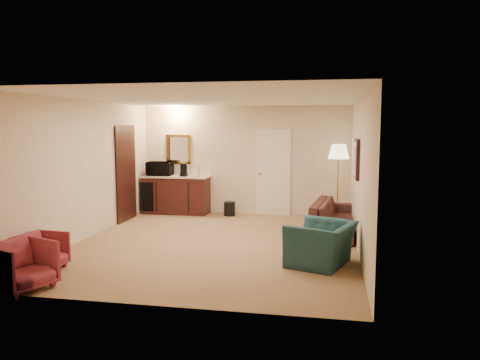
# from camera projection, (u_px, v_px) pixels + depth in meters

# --- Properties ---
(ground) EXTENTS (6.00, 6.00, 0.00)m
(ground) POSITION_uv_depth(u_px,v_px,m) (215.00, 244.00, 8.47)
(ground) COLOR #906B49
(ground) RESTS_ON ground
(room_walls) EXTENTS (5.02, 6.01, 2.61)m
(room_walls) POSITION_uv_depth(u_px,v_px,m) (219.00, 147.00, 9.04)
(room_walls) COLOR #C5B194
(room_walls) RESTS_ON ground
(wetbar_cabinet) EXTENTS (1.64, 0.58, 0.92)m
(wetbar_cabinet) POSITION_uv_depth(u_px,v_px,m) (176.00, 195.00, 11.37)
(wetbar_cabinet) COLOR #3B1412
(wetbar_cabinet) RESTS_ON ground
(sofa) EXTENTS (0.87, 2.23, 0.85)m
(sofa) POSITION_uv_depth(u_px,v_px,m) (336.00, 212.00, 9.29)
(sofa) COLOR black
(sofa) RESTS_ON ground
(teal_armchair) EXTENTS (0.95, 1.17, 0.88)m
(teal_armchair) POSITION_uv_depth(u_px,v_px,m) (321.00, 237.00, 7.14)
(teal_armchair) COLOR #1B4144
(teal_armchair) RESTS_ON ground
(rose_chair_near) EXTENTS (0.61, 0.65, 0.61)m
(rose_chair_near) POSITION_uv_depth(u_px,v_px,m) (41.00, 250.00, 6.88)
(rose_chair_near) COLOR maroon
(rose_chair_near) RESTS_ON ground
(rose_chair_far) EXTENTS (0.84, 0.87, 0.71)m
(rose_chair_far) POSITION_uv_depth(u_px,v_px,m) (21.00, 263.00, 6.04)
(rose_chair_far) COLOR maroon
(rose_chair_far) RESTS_ON ground
(coffee_table) EXTENTS (0.83, 0.66, 0.42)m
(coffee_table) POSITION_uv_depth(u_px,v_px,m) (315.00, 245.00, 7.52)
(coffee_table) COLOR black
(coffee_table) RESTS_ON ground
(floor_lamp) EXTENTS (0.57, 0.57, 1.73)m
(floor_lamp) POSITION_uv_depth(u_px,v_px,m) (338.00, 183.00, 10.31)
(floor_lamp) COLOR #B47F3C
(floor_lamp) RESTS_ON ground
(waste_bin) EXTENTS (0.35, 0.35, 0.33)m
(waste_bin) POSITION_uv_depth(u_px,v_px,m) (230.00, 209.00, 11.09)
(waste_bin) COLOR black
(waste_bin) RESTS_ON ground
(microwave) EXTENTS (0.62, 0.36, 0.41)m
(microwave) POSITION_uv_depth(u_px,v_px,m) (160.00, 167.00, 11.37)
(microwave) COLOR black
(microwave) RESTS_ON wetbar_cabinet
(coffee_maker) EXTENTS (0.19, 0.19, 0.31)m
(coffee_maker) POSITION_uv_depth(u_px,v_px,m) (184.00, 170.00, 11.21)
(coffee_maker) COLOR black
(coffee_maker) RESTS_ON wetbar_cabinet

